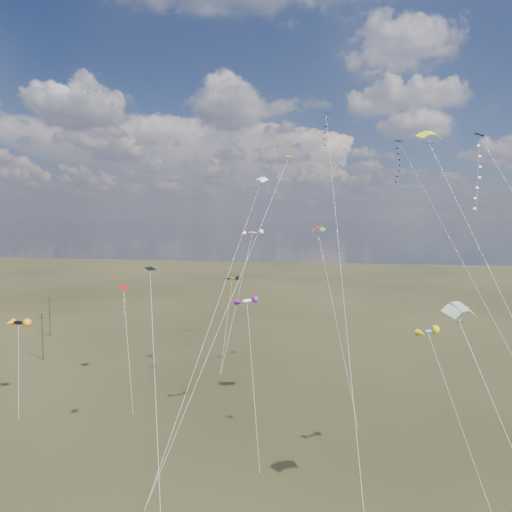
% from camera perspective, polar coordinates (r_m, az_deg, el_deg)
% --- Properties ---
extents(ground, '(400.00, 400.00, 0.00)m').
position_cam_1_polar(ground, '(45.49, -4.12, -26.72)').
color(ground, black).
rests_on(ground, ground).
extents(utility_pole_near, '(1.40, 0.20, 8.00)m').
position_cam_1_polar(utility_pole_near, '(84.78, -25.13, -9.03)').
color(utility_pole_near, black).
rests_on(utility_pole_near, ground).
extents(utility_pole_far, '(1.40, 0.20, 8.00)m').
position_cam_1_polar(utility_pole_far, '(100.48, -24.38, -6.86)').
color(utility_pole_far, black).
rests_on(utility_pole_far, ground).
extents(diamond_black_high, '(12.63, 27.85, 33.51)m').
position_cam_1_polar(diamond_black_high, '(59.07, 18.41, 9.21)').
color(diamond_black_high, black).
rests_on(diamond_black_high, ground).
extents(diamond_navy_tall, '(4.16, 32.30, 36.92)m').
position_cam_1_polar(diamond_navy_tall, '(56.02, 9.01, 12.62)').
color(diamond_navy_tall, '#090847').
rests_on(diamond_navy_tall, ground).
extents(diamond_black_mid, '(5.89, 12.17, 19.16)m').
position_cam_1_polar(diamond_black_mid, '(41.37, -12.78, -9.12)').
color(diamond_black_mid, black).
rests_on(diamond_black_mid, ground).
extents(diamond_red_low, '(6.13, 10.24, 14.26)m').
position_cam_1_polar(diamond_red_low, '(66.56, -16.16, -5.90)').
color(diamond_red_low, '#AB010E').
rests_on(diamond_red_low, ground).
extents(diamond_navy_right, '(9.71, 21.99, 30.01)m').
position_cam_1_polar(diamond_navy_right, '(36.65, 27.39, 6.77)').
color(diamond_navy_right, '#090D49').
rests_on(diamond_navy_right, ground).
extents(diamond_orange_center, '(10.65, 18.30, 30.80)m').
position_cam_1_polar(diamond_orange_center, '(46.86, -0.37, 1.48)').
color(diamond_orange_center, '#C85E09').
rests_on(diamond_orange_center, ground).
extents(parafoil_yellow, '(11.45, 19.17, 32.36)m').
position_cam_1_polar(parafoil_yellow, '(47.27, 20.99, 14.00)').
color(parafoil_yellow, yellow).
rests_on(parafoil_yellow, ground).
extents(parafoil_blue_white, '(6.76, 26.30, 29.28)m').
position_cam_1_polar(parafoil_blue_white, '(58.68, 0.39, 9.43)').
color(parafoil_blue_white, blue).
rests_on(parafoil_blue_white, ground).
extents(parafoil_striped, '(6.25, 14.93, 18.36)m').
position_cam_1_polar(parafoil_striped, '(34.53, 24.21, -5.88)').
color(parafoil_striped, gold).
rests_on(parafoil_striped, ground).
extents(parafoil_tricolor, '(6.18, 13.07, 22.87)m').
position_cam_1_polar(parafoil_tricolor, '(62.45, 7.85, 3.35)').
color(parafoil_tricolor, gold).
rests_on(parafoil_tricolor, ground).
extents(novelty_black_orange, '(4.80, 5.76, 11.04)m').
position_cam_1_polar(novelty_black_orange, '(65.89, -27.57, -7.41)').
color(novelty_black_orange, black).
rests_on(novelty_black_orange, ground).
extents(novelty_orange_black, '(2.94, 9.80, 14.11)m').
position_cam_1_polar(novelty_orange_black, '(75.96, -2.99, -2.84)').
color(novelty_orange_black, '#BF660C').
rests_on(novelty_orange_black, ground).
extents(novelty_white_purple, '(4.23, 11.04, 14.93)m').
position_cam_1_polar(novelty_white_purple, '(51.29, -1.11, -5.68)').
color(novelty_white_purple, white).
rests_on(novelty_white_purple, ground).
extents(novelty_redwhite_stripe, '(4.24, 15.87, 21.58)m').
position_cam_1_polar(novelty_redwhite_stripe, '(81.46, -0.50, 2.88)').
color(novelty_redwhite_stripe, red).
rests_on(novelty_redwhite_stripe, ground).
extents(novelty_blue_yellow, '(5.09, 9.50, 14.27)m').
position_cam_1_polar(novelty_blue_yellow, '(43.28, 20.77, -8.93)').
color(novelty_blue_yellow, '#1F6DB8').
rests_on(novelty_blue_yellow, ground).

